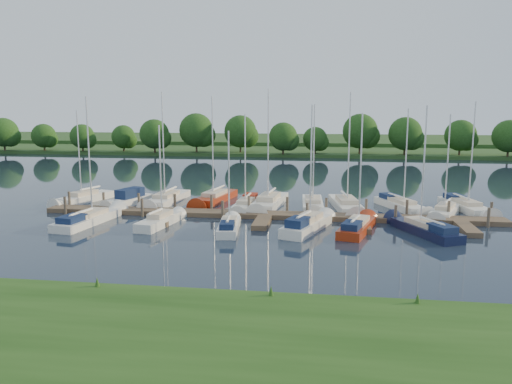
# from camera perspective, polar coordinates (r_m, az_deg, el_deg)

# --- Properties ---
(ground) EXTENTS (260.00, 260.00, 0.00)m
(ground) POSITION_cam_1_polar(r_m,az_deg,el_deg) (35.93, -0.35, -5.63)
(ground) COLOR #17232E
(ground) RESTS_ON ground
(near_bank) EXTENTS (90.00, 10.00, 0.50)m
(near_bank) POSITION_cam_1_polar(r_m,az_deg,el_deg) (21.10, -6.94, -16.36)
(near_bank) COLOR #1C4012
(near_bank) RESTS_ON ground
(dock) EXTENTS (40.00, 6.00, 0.40)m
(dock) POSITION_cam_1_polar(r_m,az_deg,el_deg) (42.92, 1.06, -2.82)
(dock) COLOR #4A382A
(dock) RESTS_ON ground
(mooring_pilings) EXTENTS (38.24, 2.84, 2.00)m
(mooring_pilings) POSITION_cam_1_polar(r_m,az_deg,el_deg) (43.92, 1.24, -1.99)
(mooring_pilings) COLOR #473D33
(mooring_pilings) RESTS_ON ground
(far_shore) EXTENTS (180.00, 30.00, 0.60)m
(far_shore) POSITION_cam_1_polar(r_m,az_deg,el_deg) (109.79, 5.35, 4.85)
(far_shore) COLOR #28481B
(far_shore) RESTS_ON ground
(distant_hill) EXTENTS (220.00, 40.00, 1.40)m
(distant_hill) POSITION_cam_1_polar(r_m,az_deg,el_deg) (134.67, 5.86, 5.90)
(distant_hill) COLOR #2E5123
(distant_hill) RESTS_ON ground
(treeline) EXTENTS (146.80, 9.83, 8.30)m
(treeline) POSITION_cam_1_polar(r_m,az_deg,el_deg) (97.35, 1.63, 6.61)
(treeline) COLOR #38281C
(treeline) RESTS_ON ground
(sailboat_n_0) EXTENTS (3.65, 7.37, 9.58)m
(sailboat_n_0) POSITION_cam_1_polar(r_m,az_deg,el_deg) (53.34, -19.09, -0.79)
(sailboat_n_0) COLOR white
(sailboat_n_0) RESTS_ON ground
(motorboat) EXTENTS (3.33, 6.13, 1.99)m
(motorboat) POSITION_cam_1_polar(r_m,az_deg,el_deg) (50.61, -14.33, -0.97)
(motorboat) COLOR white
(motorboat) RESTS_ON ground
(sailboat_n_2) EXTENTS (2.66, 9.04, 11.34)m
(sailboat_n_2) POSITION_cam_1_polar(r_m,az_deg,el_deg) (50.76, -10.27, -0.94)
(sailboat_n_2) COLOR white
(sailboat_n_2) RESTS_ON ground
(sailboat_n_3) EXTENTS (3.23, 8.70, 10.96)m
(sailboat_n_3) POSITION_cam_1_polar(r_m,az_deg,el_deg) (50.63, -4.78, -0.83)
(sailboat_n_3) COLOR #99280E
(sailboat_n_3) RESTS_ON ground
(sailboat_n_4) EXTENTS (1.98, 7.23, 9.20)m
(sailboat_n_4) POSITION_cam_1_polar(r_m,az_deg,el_deg) (47.20, -1.13, -1.53)
(sailboat_n_4) COLOR white
(sailboat_n_4) RESTS_ON ground
(sailboat_n_5) EXTENTS (3.03, 9.16, 11.62)m
(sailboat_n_5) POSITION_cam_1_polar(r_m,az_deg,el_deg) (47.87, 1.45, -1.40)
(sailboat_n_5) COLOR white
(sailboat_n_5) RESTS_ON ground
(sailboat_n_6) EXTENTS (2.24, 7.99, 10.09)m
(sailboat_n_6) POSITION_cam_1_polar(r_m,az_deg,el_deg) (47.75, 6.49, -1.51)
(sailboat_n_6) COLOR white
(sailboat_n_6) RESTS_ON ground
(sailboat_n_7) EXTENTS (3.24, 8.95, 11.24)m
(sailboat_n_7) POSITION_cam_1_polar(r_m,az_deg,el_deg) (47.62, 10.32, -1.63)
(sailboat_n_7) COLOR white
(sailboat_n_7) RESTS_ON ground
(sailboat_n_8) EXTENTS (4.37, 7.48, 9.70)m
(sailboat_n_8) POSITION_cam_1_polar(r_m,az_deg,el_deg) (48.86, 16.27, -1.53)
(sailboat_n_8) COLOR white
(sailboat_n_8) RESTS_ON ground
(sailboat_n_9) EXTENTS (4.00, 7.10, 9.24)m
(sailboat_n_9) POSITION_cam_1_polar(r_m,az_deg,el_deg) (47.20, 20.77, -2.21)
(sailboat_n_9) COLOR white
(sailboat_n_9) RESTS_ON ground
(sailboat_n_10) EXTENTS (3.55, 8.24, 10.34)m
(sailboat_n_10) POSITION_cam_1_polar(r_m,az_deg,el_deg) (50.27, 22.86, -1.60)
(sailboat_n_10) COLOR white
(sailboat_n_10) RESTS_ON ground
(sailboat_s_0) EXTENTS (3.01, 8.59, 10.71)m
(sailboat_s_0) POSITION_cam_1_polar(r_m,az_deg,el_deg) (43.60, -18.46, -2.97)
(sailboat_s_0) COLOR white
(sailboat_s_0) RESTS_ON ground
(sailboat_s_1) EXTENTS (2.36, 6.50, 8.50)m
(sailboat_s_1) POSITION_cam_1_polar(r_m,az_deg,el_deg) (41.30, -10.86, -3.37)
(sailboat_s_1) COLOR white
(sailboat_s_1) RESTS_ON ground
(sailboat_s_2) EXTENTS (2.04, 6.26, 8.05)m
(sailboat_s_2) POSITION_cam_1_polar(r_m,az_deg,el_deg) (38.76, -3.11, -4.02)
(sailboat_s_2) COLOR white
(sailboat_s_2) RESTS_ON ground
(sailboat_s_3) EXTENTS (3.93, 7.73, 10.13)m
(sailboat_s_3) POSITION_cam_1_polar(r_m,az_deg,el_deg) (39.11, 5.93, -3.88)
(sailboat_s_3) COLOR white
(sailboat_s_3) RESTS_ON ground
(sailboat_s_4) EXTENTS (3.37, 7.38, 9.41)m
(sailboat_s_4) POSITION_cam_1_polar(r_m,az_deg,el_deg) (39.39, 11.52, -3.97)
(sailboat_s_4) COLOR #99280E
(sailboat_s_4) RESTS_ON ground
(sailboat_s_5) EXTENTS (4.62, 7.63, 10.00)m
(sailboat_s_5) POSITION_cam_1_polar(r_m,az_deg,el_deg) (39.95, 18.60, -4.10)
(sailboat_s_5) COLOR black
(sailboat_s_5) RESTS_ON ground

